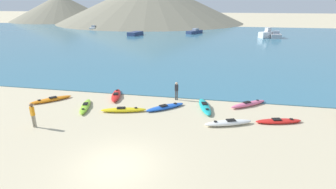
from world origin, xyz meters
TOP-DOWN VIEW (x-y plane):
  - ground_plane at (0.00, 0.00)m, footprint 400.00×400.00m
  - bay_water at (0.00, 45.24)m, footprint 160.00×70.00m
  - far_hill_left at (-63.07, 97.34)m, footprint 41.95×41.95m
  - far_hill_midleft at (-22.82, 95.40)m, footprint 72.31×72.31m
  - kayak_on_sand_0 at (-3.74, 9.48)m, footprint 1.53×3.25m
  - kayak_on_sand_1 at (0.93, 7.76)m, footprint 2.92×2.63m
  - kayak_on_sand_2 at (5.61, 5.75)m, footprint 3.28×1.75m
  - kayak_on_sand_3 at (-5.17, 6.69)m, footprint 1.52×3.16m
  - kayak_on_sand_4 at (-8.69, 7.58)m, footprint 2.78×2.80m
  - kayak_on_sand_5 at (7.25, 9.55)m, footprint 3.06×2.52m
  - kayak_on_sand_6 at (-2.02, 6.58)m, footprint 3.42×1.40m
  - kayak_on_sand_7 at (3.91, 8.36)m, footprint 1.50×3.44m
  - kayak_on_sand_8 at (8.98, 6.78)m, footprint 3.25×1.49m
  - person_near_foreground at (-6.83, 3.05)m, footprint 0.34×0.25m
  - person_near_waterline at (1.46, 9.84)m, footprint 0.31×0.21m
  - moored_boat_0 at (-1.72, 58.66)m, footprint 4.01×5.45m
  - moored_boat_1 at (15.10, 53.03)m, footprint 3.70×3.34m
  - moored_boat_2 at (17.11, 53.06)m, footprint 2.45×4.17m
  - moored_boat_3 at (-15.48, 51.75)m, footprint 3.06×4.70m
  - moored_boat_4 at (-31.58, 62.78)m, footprint 1.60×3.25m

SIDE VIEW (x-z plane):
  - ground_plane at x=0.00m, z-range 0.00..0.00m
  - bay_water at x=0.00m, z-range 0.00..0.06m
  - kayak_on_sand_8 at x=8.98m, z-range -0.02..0.28m
  - kayak_on_sand_1 at x=0.93m, z-range -0.02..0.29m
  - kayak_on_sand_4 at x=-8.69m, z-range -0.02..0.30m
  - kayak_on_sand_3 at x=-5.17m, z-range -0.02..0.31m
  - kayak_on_sand_6 at x=-2.02m, z-range -0.02..0.33m
  - kayak_on_sand_5 at x=7.25m, z-range -0.02..0.36m
  - kayak_on_sand_7 at x=3.91m, z-range -0.02..0.36m
  - kayak_on_sand_2 at x=5.61m, z-range -0.02..0.37m
  - kayak_on_sand_0 at x=-3.74m, z-range -0.02..0.38m
  - moored_boat_3 at x=-15.48m, z-range 0.06..0.91m
  - moored_boat_0 at x=-1.72m, z-range -0.12..1.10m
  - moored_boat_4 at x=-31.58m, z-range -0.13..1.11m
  - moored_boat_2 at x=17.11m, z-range -0.18..1.41m
  - moored_boat_1 at x=15.10m, z-range -0.27..1.95m
  - person_near_waterline at x=1.46m, z-range 0.11..1.65m
  - person_near_foreground at x=-6.83m, z-range 0.12..1.79m
  - far_hill_left at x=-63.07m, z-range 0.00..10.86m
  - far_hill_midleft at x=-22.82m, z-range 0.00..16.01m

